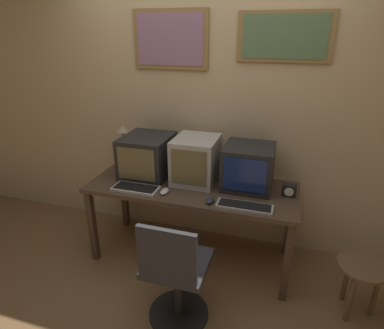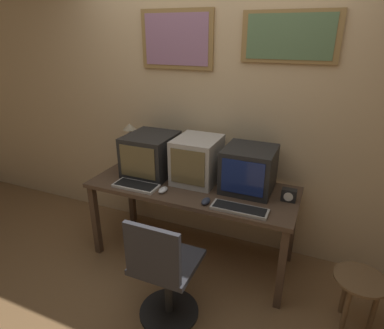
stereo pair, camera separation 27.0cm
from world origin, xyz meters
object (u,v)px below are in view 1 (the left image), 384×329
object	(u,v)px
monitor_right	(248,167)
side_stool	(361,276)
keyboard_main	(136,188)
monitor_center	(196,160)
mouse_near_keyboard	(164,191)
office_chair	(175,278)
monitor_left	(147,156)
desk_lamp	(123,138)
mouse_far_corner	(210,200)
keyboard_side	(244,206)
desk_clock	(289,190)

from	to	relation	value
monitor_right	side_stool	world-z (taller)	monitor_right
side_stool	monitor_right	bearing A→B (deg)	156.05
keyboard_main	monitor_center	bearing A→B (deg)	37.45
mouse_near_keyboard	office_chair	bearing A→B (deg)	-62.38
monitor_right	monitor_center	bearing A→B (deg)	-178.21
monitor_right	monitor_left	bearing A→B (deg)	-177.88
office_chair	desk_lamp	bearing A→B (deg)	131.50
monitor_right	mouse_far_corner	world-z (taller)	monitor_right
monitor_center	keyboard_main	size ratio (longest dim) A/B	1.08
monitor_left	mouse_far_corner	xyz separation A→B (m)	(0.68, -0.34, -0.17)
monitor_center	monitor_left	bearing A→B (deg)	-177.55
keyboard_side	desk_clock	size ratio (longest dim) A/B	3.76
monitor_right	desk_lamp	bearing A→B (deg)	174.36
monitor_left	monitor_right	world-z (taller)	monitor_left
monitor_left	keyboard_side	bearing A→B (deg)	-19.96
monitor_left	monitor_right	size ratio (longest dim) A/B	1.11
monitor_center	office_chair	size ratio (longest dim) A/B	0.48
monitor_center	keyboard_main	bearing A→B (deg)	-142.55
monitor_right	side_stool	size ratio (longest dim) A/B	0.98
mouse_near_keyboard	desk_clock	world-z (taller)	desk_clock
monitor_center	desk_lamp	size ratio (longest dim) A/B	1.04
keyboard_main	desk_clock	distance (m)	1.26
keyboard_side	office_chair	world-z (taller)	office_chair
keyboard_side	mouse_far_corner	xyz separation A→B (m)	(-0.27, 0.00, 0.01)
monitor_right	keyboard_main	distance (m)	0.97
keyboard_side	mouse_far_corner	bearing A→B (deg)	179.43
office_chair	monitor_right	bearing A→B (deg)	68.28
mouse_far_corner	desk_clock	distance (m)	0.65
keyboard_main	keyboard_side	distance (m)	0.92
monitor_center	mouse_near_keyboard	distance (m)	0.41
monitor_center	side_stool	xyz separation A→B (m)	(1.36, -0.39, -0.60)
keyboard_side	desk_clock	distance (m)	0.43
mouse_far_corner	side_stool	world-z (taller)	mouse_far_corner
desk_clock	monitor_center	bearing A→B (deg)	175.41
desk_clock	office_chair	size ratio (longest dim) A/B	0.13
keyboard_main	keyboard_side	size ratio (longest dim) A/B	0.92
monitor_right	desk_clock	bearing A→B (deg)	-12.74
keyboard_main	office_chair	distance (m)	0.84
keyboard_side	side_stool	size ratio (longest dim) A/B	0.99
desk_lamp	side_stool	size ratio (longest dim) A/B	0.94
office_chair	monitor_center	bearing A→B (deg)	96.99
mouse_near_keyboard	mouse_far_corner	xyz separation A→B (m)	(0.40, -0.04, 0.00)
desk_clock	office_chair	distance (m)	1.13
mouse_near_keyboard	desk_clock	xyz separation A→B (m)	(0.98, 0.26, 0.03)
monitor_left	office_chair	distance (m)	1.14
mouse_far_corner	keyboard_side	bearing A→B (deg)	-0.57
monitor_right	desk_lamp	world-z (taller)	desk_lamp
monitor_left	desk_lamp	distance (m)	0.37
desk_lamp	office_chair	size ratio (longest dim) A/B	0.46
desk_clock	mouse_near_keyboard	bearing A→B (deg)	-165.32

